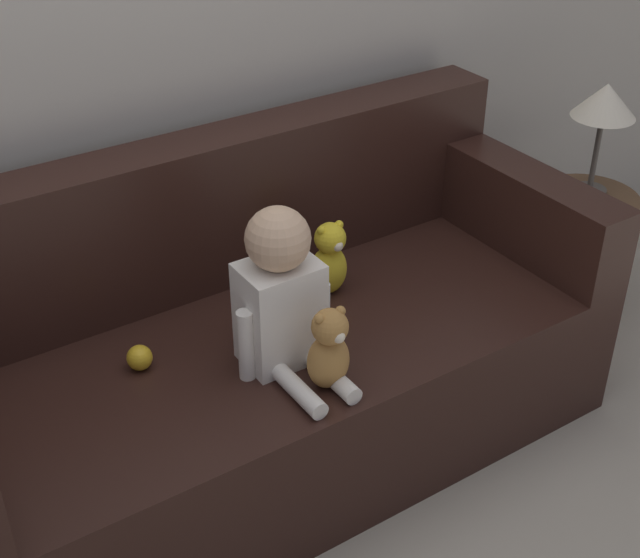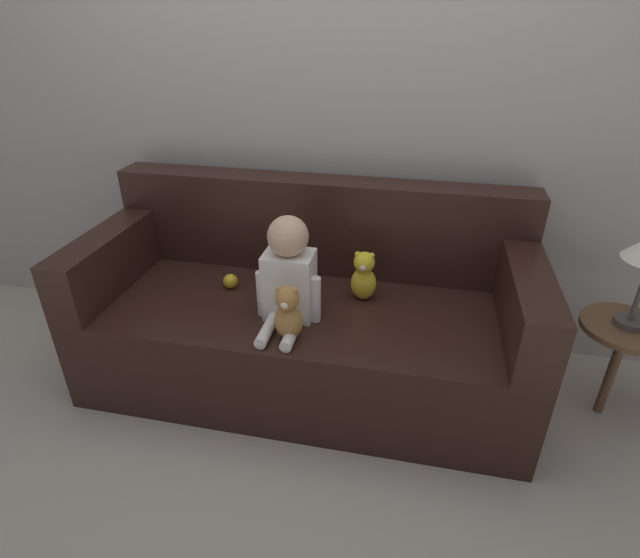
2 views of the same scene
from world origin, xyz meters
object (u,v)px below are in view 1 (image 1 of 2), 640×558
plush_toy_side (329,259)px  toy_ball (140,358)px  person_baby (282,296)px  couch (260,355)px  side_table (597,150)px  teddy_bear_brown (329,349)px

plush_toy_side → toy_ball: bearing=-177.2°
person_baby → toy_ball: size_ratio=6.56×
couch → side_table: bearing=-0.1°
plush_toy_side → teddy_bear_brown: bearing=-124.1°
couch → teddy_bear_brown: couch is taller
person_baby → plush_toy_side: size_ratio=1.92×
person_baby → teddy_bear_brown: person_baby is taller
person_baby → teddy_bear_brown: (0.04, -0.16, -0.09)m
couch → toy_ball: size_ratio=28.99×
couch → teddy_bear_brown: (0.01, -0.35, 0.24)m
teddy_bear_brown → toy_ball: teddy_bear_brown is taller
plush_toy_side → side_table: bearing=-1.0°
person_baby → side_table: size_ratio=0.51×
teddy_bear_brown → toy_ball: 0.52m
teddy_bear_brown → couch: bearing=91.0°
couch → toy_ball: 0.41m
plush_toy_side → toy_ball: size_ratio=3.42×
couch → side_table: size_ratio=2.26×
person_baby → teddy_bear_brown: size_ratio=1.90×
teddy_bear_brown → toy_ball: (-0.38, 0.34, -0.08)m
plush_toy_side → side_table: size_ratio=0.27×
couch → teddy_bear_brown: size_ratio=8.40×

